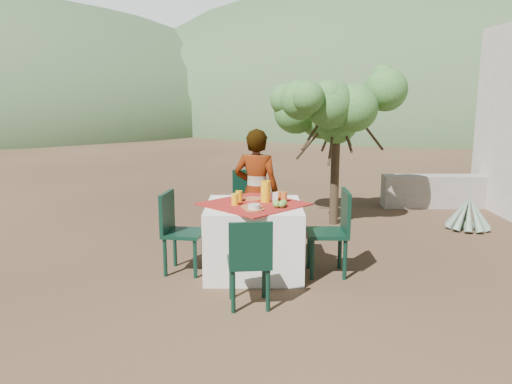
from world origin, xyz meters
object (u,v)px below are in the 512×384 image
(chair_far, at_px, (251,202))
(chair_near, at_px, (250,259))
(chair_left, at_px, (177,228))
(shrub_tree, at_px, (340,117))
(table, at_px, (254,238))
(juice_pitcher, at_px, (266,191))
(person, at_px, (256,192))
(agave, at_px, (469,214))
(chair_right, at_px, (335,228))

(chair_far, distance_m, chair_near, 2.12)
(chair_left, bearing_deg, shrub_tree, -35.51)
(table, xyz_separation_m, juice_pitcher, (0.13, 0.08, 0.50))
(shrub_tree, bearing_deg, person, -130.71)
(chair_near, distance_m, juice_pitcher, 1.14)
(table, bearing_deg, person, 87.69)
(table, xyz_separation_m, chair_near, (-0.03, -0.97, 0.08))
(chair_near, bearing_deg, agave, -145.08)
(person, relative_size, shrub_tree, 0.75)
(table, distance_m, agave, 3.53)
(chair_left, distance_m, person, 1.13)
(chair_left, xyz_separation_m, person, (0.86, 0.69, 0.27))
(shrub_tree, height_order, juice_pitcher, shrub_tree)
(chair_near, height_order, juice_pitcher, juice_pitcher)
(table, height_order, chair_left, chair_left)
(table, distance_m, chair_near, 0.97)
(shrub_tree, relative_size, agave, 2.96)
(table, bearing_deg, chair_near, -91.84)
(table, xyz_separation_m, chair_far, (-0.05, 1.15, 0.14))
(person, bearing_deg, agave, -145.27)
(chair_left, height_order, juice_pitcher, juice_pitcher)
(chair_left, xyz_separation_m, agave, (3.90, 1.75, -0.26))
(agave, distance_m, juice_pitcher, 3.44)
(table, relative_size, chair_far, 1.38)
(chair_left, xyz_separation_m, juice_pitcher, (0.96, 0.09, 0.39))
(chair_left, distance_m, chair_right, 1.69)
(chair_left, xyz_separation_m, chair_right, (1.69, -0.07, 0.02))
(table, height_order, agave, table)
(chair_far, xyz_separation_m, shrub_tree, (1.30, 0.95, 1.07))
(chair_near, relative_size, person, 0.55)
(chair_left, distance_m, juice_pitcher, 1.04)
(shrub_tree, bearing_deg, table, -120.76)
(shrub_tree, xyz_separation_m, agave, (1.83, -0.36, -1.36))
(chair_near, height_order, chair_left, chair_left)
(table, xyz_separation_m, chair_right, (0.86, -0.08, 0.13))
(chair_far, xyz_separation_m, chair_near, (0.02, -2.12, -0.06))
(chair_far, relative_size, agave, 1.38)
(chair_near, relative_size, agave, 1.22)
(table, height_order, juice_pitcher, juice_pitcher)
(chair_near, bearing_deg, chair_right, -141.32)
(chair_far, relative_size, juice_pitcher, 4.05)
(chair_near, bearing_deg, chair_left, -56.17)
(chair_left, bearing_deg, person, -42.03)
(chair_left, xyz_separation_m, shrub_tree, (2.08, 2.11, 1.10))
(chair_far, height_order, chair_right, chair_far)
(shrub_tree, xyz_separation_m, juice_pitcher, (-1.12, -2.02, -0.71))
(juice_pitcher, bearing_deg, person, 99.38)
(shrub_tree, bearing_deg, chair_near, -112.63)
(chair_near, xyz_separation_m, chair_right, (0.89, 0.89, 0.05))
(chair_left, relative_size, chair_right, 0.96)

